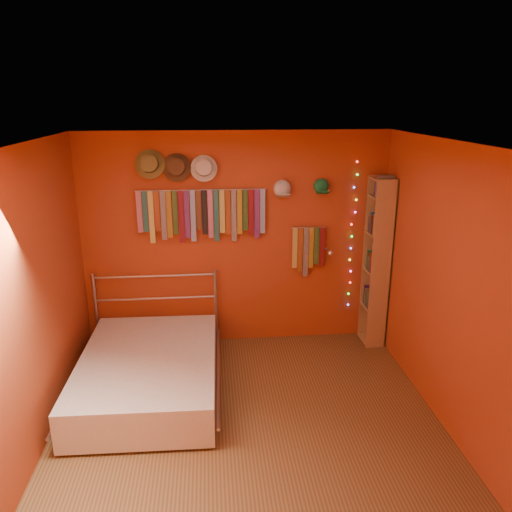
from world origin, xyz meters
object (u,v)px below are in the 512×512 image
object	(u,v)px
reading_lamp	(330,252)
bookshelf	(380,262)
bed	(149,372)
tie_rack	(202,213)

from	to	relation	value
reading_lamp	bookshelf	bearing A→B (deg)	-0.84
reading_lamp	bed	bearing A→B (deg)	-156.54
tie_rack	bed	xyz separation A→B (m)	(-0.56, -1.02, -1.39)
tie_rack	reading_lamp	bearing A→B (deg)	-5.80
reading_lamp	bookshelf	world-z (taller)	bookshelf
reading_lamp	bed	size ratio (longest dim) A/B	0.14
tie_rack	bed	distance (m)	1.81
tie_rack	bed	world-z (taller)	tie_rack
tie_rack	bed	size ratio (longest dim) A/B	0.74
bookshelf	bed	distance (m)	2.86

